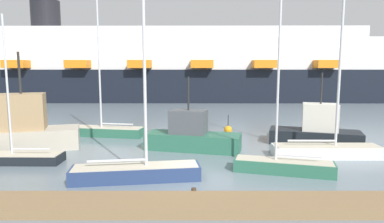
% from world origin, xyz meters
% --- Properties ---
extents(ground_plane, '(600.00, 600.00, 0.00)m').
position_xyz_m(ground_plane, '(0.00, 0.00, 0.00)').
color(ground_plane, slate).
extents(dock_pier, '(26.72, 2.33, 0.53)m').
position_xyz_m(dock_pier, '(0.00, -4.05, 0.22)').
color(dock_pier, olive).
rests_on(dock_pier, ground_plane).
extents(sailboat_0, '(7.30, 1.83, 12.90)m').
position_xyz_m(sailboat_0, '(9.20, 4.44, 0.63)').
color(sailboat_0, white).
rests_on(sailboat_0, ground_plane).
extents(sailboat_1, '(5.82, 2.73, 10.63)m').
position_xyz_m(sailboat_1, '(5.24, 0.96, 0.55)').
color(sailboat_1, '#2D6B51').
rests_on(sailboat_1, ground_plane).
extents(sailboat_2, '(5.50, 1.70, 9.39)m').
position_xyz_m(sailboat_2, '(-11.28, 3.05, 0.43)').
color(sailboat_2, black).
rests_on(sailboat_2, ground_plane).
extents(sailboat_3, '(6.84, 2.88, 12.23)m').
position_xyz_m(sailboat_3, '(-7.75, 11.55, 0.59)').
color(sailboat_3, '#2D6B51').
rests_on(sailboat_3, ground_plane).
extents(sailboat_4, '(7.13, 2.50, 13.02)m').
position_xyz_m(sailboat_4, '(-3.13, -0.25, 0.65)').
color(sailboat_4, navy).
rests_on(sailboat_4, ground_plane).
extents(fishing_boat_0, '(7.39, 3.91, 5.45)m').
position_xyz_m(fishing_boat_0, '(-0.11, 6.54, 1.05)').
color(fishing_boat_0, '#2D6B51').
rests_on(fishing_boat_0, ground_plane).
extents(fishing_boat_1, '(9.15, 5.23, 7.26)m').
position_xyz_m(fishing_boat_1, '(-13.00, 6.48, 1.46)').
color(fishing_boat_1, '#BCB29E').
rests_on(fishing_boat_1, ground_plane).
extents(fishing_boat_3, '(7.37, 4.41, 5.72)m').
position_xyz_m(fishing_boat_3, '(9.89, 8.31, 1.15)').
color(fishing_boat_3, black).
rests_on(fishing_boat_3, ground_plane).
extents(channel_buoy_1, '(0.58, 0.58, 1.64)m').
position_xyz_m(channel_buoy_1, '(0.06, 11.63, 0.30)').
color(channel_buoy_1, orange).
rests_on(channel_buoy_1, ground_plane).
extents(channel_buoy_2, '(0.75, 0.75, 1.75)m').
position_xyz_m(channel_buoy_2, '(3.28, 12.53, 0.38)').
color(channel_buoy_2, orange).
rests_on(channel_buoy_2, ground_plane).
extents(cruise_ship, '(104.99, 17.05, 18.56)m').
position_xyz_m(cruise_ship, '(-9.01, 46.23, 5.95)').
color(cruise_ship, black).
rests_on(cruise_ship, ground_plane).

